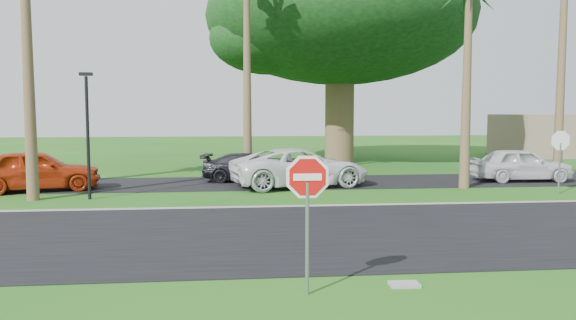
% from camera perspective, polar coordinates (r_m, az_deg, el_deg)
% --- Properties ---
extents(ground, '(120.00, 120.00, 0.00)m').
position_cam_1_polar(ground, '(13.06, -2.09, -9.40)').
color(ground, '#165014').
rests_on(ground, ground).
extents(road, '(120.00, 8.00, 0.02)m').
position_cam_1_polar(road, '(15.00, -2.61, -7.47)').
color(road, black).
rests_on(road, ground).
extents(parking_strip, '(120.00, 5.00, 0.02)m').
position_cam_1_polar(parking_strip, '(25.34, -4.00, -2.35)').
color(parking_strip, black).
rests_on(parking_strip, ground).
extents(curb, '(120.00, 0.12, 0.06)m').
position_cam_1_polar(curb, '(18.96, -3.33, -4.77)').
color(curb, gray).
rests_on(curb, ground).
extents(stop_sign_near, '(1.05, 0.07, 2.62)m').
position_cam_1_polar(stop_sign_near, '(9.82, 1.98, -3.62)').
color(stop_sign_near, gray).
rests_on(stop_sign_near, ground).
extents(stop_sign_far, '(1.05, 0.07, 2.62)m').
position_cam_1_polar(stop_sign_far, '(24.34, 25.92, 1.03)').
color(stop_sign_far, gray).
rests_on(stop_sign_far, ground).
extents(canopy_tree, '(16.50, 16.50, 13.12)m').
position_cam_1_polar(canopy_tree, '(35.75, 5.33, 14.15)').
color(canopy_tree, brown).
rests_on(canopy_tree, ground).
extents(streetlight_right, '(0.45, 0.25, 4.64)m').
position_cam_1_polar(streetlight_right, '(21.75, -19.69, 3.14)').
color(streetlight_right, black).
rests_on(streetlight_right, ground).
extents(building_far, '(10.00, 6.00, 3.00)m').
position_cam_1_polar(building_far, '(45.95, 26.81, 2.28)').
color(building_far, gray).
rests_on(building_far, ground).
extents(car_red, '(5.28, 3.19, 1.68)m').
position_cam_1_polar(car_red, '(24.90, -24.22, -0.99)').
color(car_red, '#AA2B0E').
rests_on(car_red, ground).
extents(car_dark, '(4.69, 2.56, 1.29)m').
position_cam_1_polar(car_dark, '(25.81, -3.81, -0.80)').
color(car_dark, black).
rests_on(car_dark, ground).
extents(car_minivan, '(6.37, 4.04, 1.64)m').
position_cam_1_polar(car_minivan, '(24.00, 1.24, -0.81)').
color(car_minivan, silver).
rests_on(car_minivan, ground).
extents(car_pickup, '(4.57, 2.00, 1.53)m').
position_cam_1_polar(car_pickup, '(28.06, 22.57, -0.46)').
color(car_pickup, silver).
rests_on(car_pickup, ground).
extents(utility_slab, '(0.56, 0.37, 0.06)m').
position_cam_1_polar(utility_slab, '(10.89, 11.73, -12.27)').
color(utility_slab, gray).
rests_on(utility_slab, ground).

